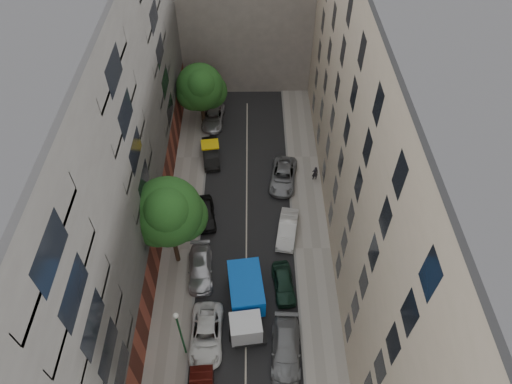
{
  "coord_description": "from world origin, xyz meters",
  "views": [
    {
      "loc": [
        0.6,
        -21.71,
        31.5
      ],
      "look_at": [
        0.81,
        1.09,
        6.0
      ],
      "focal_mm": 32.0,
      "sensor_mm": 36.0,
      "label": 1
    }
  ],
  "objects_px": {
    "lamp_post": "(180,330)",
    "car_left_3": "(201,268)",
    "car_right_4": "(283,176)",
    "tree_mid": "(169,214)",
    "car_left_4": "(206,213)",
    "car_left_6": "(213,117)",
    "tarp_truck": "(246,300)",
    "car_right_2": "(284,283)",
    "tree_far": "(201,89)",
    "car_right_3": "(287,229)",
    "pedestrian": "(315,173)",
    "car_right_1": "(286,349)",
    "car_left_2": "(206,335)",
    "car_left_5": "(211,153)"
  },
  "relations": [
    {
      "from": "lamp_post",
      "to": "car_left_3",
      "type": "bearing_deg",
      "value": 84.75
    },
    {
      "from": "car_right_4",
      "to": "tree_mid",
      "type": "distance_m",
      "value": 13.7
    },
    {
      "from": "car_left_4",
      "to": "car_left_6",
      "type": "height_order",
      "value": "car_left_4"
    },
    {
      "from": "tarp_truck",
      "to": "car_left_4",
      "type": "relative_size",
      "value": 1.54
    },
    {
      "from": "car_left_4",
      "to": "lamp_post",
      "type": "relative_size",
      "value": 0.7
    },
    {
      "from": "car_right_2",
      "to": "tree_far",
      "type": "xyz_separation_m",
      "value": [
        -7.41,
        19.71,
        3.98
      ]
    },
    {
      "from": "car_right_2",
      "to": "car_right_3",
      "type": "relative_size",
      "value": 0.91
    },
    {
      "from": "tarp_truck",
      "to": "car_left_6",
      "type": "relative_size",
      "value": 1.31
    },
    {
      "from": "pedestrian",
      "to": "car_right_3",
      "type": "bearing_deg",
      "value": 58.67
    },
    {
      "from": "car_right_1",
      "to": "car_right_2",
      "type": "distance_m",
      "value": 5.2
    },
    {
      "from": "tarp_truck",
      "to": "car_left_4",
      "type": "bearing_deg",
      "value": 104.98
    },
    {
      "from": "car_left_2",
      "to": "car_right_4",
      "type": "distance_m",
      "value": 16.72
    },
    {
      "from": "car_left_6",
      "to": "car_right_1",
      "type": "relative_size",
      "value": 0.95
    },
    {
      "from": "tarp_truck",
      "to": "car_left_5",
      "type": "bearing_deg",
      "value": 95.21
    },
    {
      "from": "car_right_1",
      "to": "tarp_truck",
      "type": "bearing_deg",
      "value": 133.27
    },
    {
      "from": "tarp_truck",
      "to": "tree_mid",
      "type": "xyz_separation_m",
      "value": [
        -5.47,
        4.37,
        4.64
      ]
    },
    {
      "from": "tree_far",
      "to": "pedestrian",
      "type": "bearing_deg",
      "value": -36.89
    },
    {
      "from": "car_left_4",
      "to": "car_left_5",
      "type": "relative_size",
      "value": 0.91
    },
    {
      "from": "lamp_post",
      "to": "car_right_2",
      "type": "bearing_deg",
      "value": 35.81
    },
    {
      "from": "car_left_3",
      "to": "car_right_1",
      "type": "height_order",
      "value": "car_right_1"
    },
    {
      "from": "car_left_6",
      "to": "tree_far",
      "type": "height_order",
      "value": "tree_far"
    },
    {
      "from": "car_left_6",
      "to": "car_left_5",
      "type": "bearing_deg",
      "value": -86.0
    },
    {
      "from": "tree_far",
      "to": "lamp_post",
      "type": "xyz_separation_m",
      "value": [
        0.3,
        -24.83,
        -0.93
      ]
    },
    {
      "from": "tarp_truck",
      "to": "lamp_post",
      "type": "xyz_separation_m",
      "value": [
        -4.22,
        -3.25,
        2.21
      ]
    },
    {
      "from": "tree_mid",
      "to": "car_left_2",
      "type": "bearing_deg",
      "value": -68.15
    },
    {
      "from": "car_right_1",
      "to": "lamp_post",
      "type": "relative_size",
      "value": 0.87
    },
    {
      "from": "tarp_truck",
      "to": "lamp_post",
      "type": "relative_size",
      "value": 1.08
    },
    {
      "from": "car_left_3",
      "to": "car_left_5",
      "type": "height_order",
      "value": "car_left_5"
    },
    {
      "from": "car_left_4",
      "to": "lamp_post",
      "type": "distance_m",
      "value": 12.52
    },
    {
      "from": "car_right_3",
      "to": "tree_far",
      "type": "xyz_separation_m",
      "value": [
        -7.98,
        14.51,
        3.93
      ]
    },
    {
      "from": "car_right_1",
      "to": "pedestrian",
      "type": "relative_size",
      "value": 3.11
    },
    {
      "from": "car_left_4",
      "to": "car_right_2",
      "type": "distance_m",
      "value": 9.53
    },
    {
      "from": "pedestrian",
      "to": "car_left_2",
      "type": "bearing_deg",
      "value": 53.04
    },
    {
      "from": "tarp_truck",
      "to": "car_right_4",
      "type": "height_order",
      "value": "tarp_truck"
    },
    {
      "from": "tree_mid",
      "to": "lamp_post",
      "type": "distance_m",
      "value": 8.09
    },
    {
      "from": "car_left_4",
      "to": "car_left_3",
      "type": "bearing_deg",
      "value": -98.96
    },
    {
      "from": "car_right_2",
      "to": "tree_mid",
      "type": "xyz_separation_m",
      "value": [
        -8.35,
        2.49,
        5.47
      ]
    },
    {
      "from": "tarp_truck",
      "to": "car_right_4",
      "type": "relative_size",
      "value": 1.23
    },
    {
      "from": "car_left_5",
      "to": "car_left_6",
      "type": "relative_size",
      "value": 0.93
    },
    {
      "from": "car_left_3",
      "to": "car_left_5",
      "type": "xyz_separation_m",
      "value": [
        0.06,
        13.2,
        0.05
      ]
    },
    {
      "from": "car_left_6",
      "to": "tree_far",
      "type": "xyz_separation_m",
      "value": [
        -0.9,
        -0.49,
        3.99
      ]
    },
    {
      "from": "tarp_truck",
      "to": "car_left_3",
      "type": "xyz_separation_m",
      "value": [
        -3.62,
        3.27,
        -0.83
      ]
    },
    {
      "from": "car_left_6",
      "to": "car_left_4",
      "type": "bearing_deg",
      "value": -86.45
    },
    {
      "from": "car_left_3",
      "to": "tree_mid",
      "type": "height_order",
      "value": "tree_mid"
    },
    {
      "from": "car_right_4",
      "to": "tree_mid",
      "type": "relative_size",
      "value": 0.56
    },
    {
      "from": "car_left_5",
      "to": "car_right_3",
      "type": "height_order",
      "value": "car_left_5"
    },
    {
      "from": "car_left_3",
      "to": "car_left_6",
      "type": "distance_m",
      "value": 18.8
    },
    {
      "from": "car_left_3",
      "to": "car_right_3",
      "type": "xyz_separation_m",
      "value": [
        7.07,
        3.8,
        0.04
      ]
    },
    {
      "from": "car_left_2",
      "to": "car_left_3",
      "type": "distance_m",
      "value": 5.57
    },
    {
      "from": "car_left_2",
      "to": "pedestrian",
      "type": "relative_size",
      "value": 3.14
    }
  ]
}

